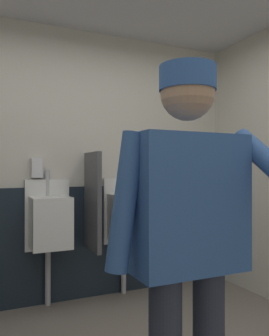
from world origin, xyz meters
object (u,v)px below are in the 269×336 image
urinal_middle (127,217)px  person (189,224)px  urinal_left (50,222)px  soap_dispenser (37,168)px

urinal_middle → person: (-0.52, -1.86, 0.23)m
urinal_left → urinal_middle: 0.75m
person → urinal_left: bearing=97.2°
urinal_left → person: (0.23, -1.86, 0.23)m
urinal_middle → soap_dispenser: (-0.84, 0.12, 0.48)m
urinal_left → urinal_middle: same height
urinal_left → urinal_middle: size_ratio=1.00×
urinal_left → person: 1.89m
urinal_middle → urinal_left: bearing=180.0°
urinal_middle → soap_dispenser: size_ratio=6.89×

